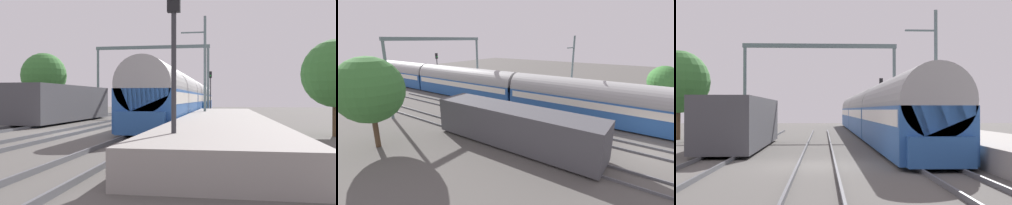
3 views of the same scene
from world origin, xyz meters
The scene contains 12 objects.
ground centered at (0.00, 0.00, 0.00)m, with size 120.00×120.00×0.00m, color #55524E.
track_west centered at (0.00, 0.00, 0.08)m, with size 1.52×60.00×0.16m.
track_east centered at (4.38, 0.00, 0.08)m, with size 1.52×60.00×0.16m.
platform centered at (8.20, 2.00, 0.45)m, with size 4.40×28.00×0.90m.
passenger_train centered at (4.38, 22.21, 1.97)m, with size 2.93×49.20×3.82m.
freight_car centered at (-4.38, 8.60, 1.47)m, with size 2.80×13.00×2.70m.
person_crossing centered at (6.23, 17.24, 1.03)m, with size 0.47×0.42×1.73m.
railway_signal_near centered at (6.89, -8.80, 3.29)m, with size 0.36×0.30×5.16m.
railway_signal_far centered at (6.30, 30.26, 3.49)m, with size 0.36×0.30×5.50m.
catenary_gantry centered at (0.00, 21.75, 5.68)m, with size 13.16×0.28×7.86m.
catenary_pole_east_mid centered at (6.73, 8.40, 4.15)m, with size 1.90×0.20×8.00m.
tree_west_background centered at (-10.42, 16.61, 4.27)m, with size 4.64×4.64×6.59m.
Camera 1 is at (8.31, -18.79, 1.87)m, focal length 38.88 mm.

